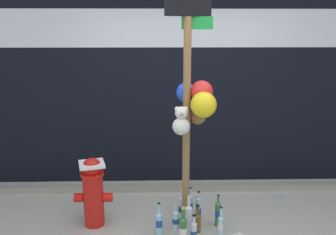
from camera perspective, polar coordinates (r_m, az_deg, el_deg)
The scene contains 17 objects.
building_wall at distance 4.91m, azimuth 2.31°, elevation 9.97°, with size 10.00×0.21×3.57m.
curb_strip at distance 4.91m, azimuth 2.46°, elevation -11.12°, with size 8.00×0.12×0.08m, color gray.
memorial_post at distance 3.56m, azimuth 4.11°, elevation 4.39°, with size 0.51×0.51×2.59m.
fire_hydrant at distance 4.05m, azimuth -11.86°, elevation -11.29°, with size 0.42×0.32×0.78m.
bottle_0 at distance 4.18m, azimuth 2.13°, elevation -14.14°, with size 0.06×0.06×0.38m.
bottle_1 at distance 3.98m, azimuth 8.38°, elevation -16.48°, with size 0.06×0.06×0.31m.
bottle_2 at distance 3.80m, azimuth 2.41°, elevation -17.22°, with size 0.08×0.08×0.38m.
bottle_3 at distance 4.10m, azimuth 7.94°, elevation -14.86°, with size 0.06×0.06×0.37m.
bottle_4 at distance 3.98m, azimuth 4.71°, elevation -16.18°, with size 0.07×0.07×0.31m.
bottle_5 at distance 3.92m, azimuth -1.43°, elevation -16.38°, with size 0.07×0.07×0.36m.
bottle_6 at distance 3.86m, azimuth 4.14°, elevation -17.43°, with size 0.07×0.07×0.28m.
bottle_7 at distance 4.02m, azimuth 1.24°, elevation -15.91°, with size 0.07×0.07×0.31m.
bottle_8 at distance 3.94m, azimuth 3.31°, elevation -15.63°, with size 0.07×0.07×0.43m.
bottle_9 at distance 4.12m, azimuth 4.87°, elevation -14.44°, with size 0.06×0.06×0.38m.
bottle_10 at distance 4.30m, azimuth 3.56°, elevation -13.60°, with size 0.07×0.07×0.34m.
litter_1 at distance 4.04m, azimuth 11.01°, elevation -17.86°, with size 0.06×0.12×0.01m, color silver.
litter_2 at distance 4.97m, azimuth 17.15°, elevation -11.96°, with size 0.13×0.06×0.01m, color #8C99B2.
Camera 1 is at (-0.32, -3.04, 2.10)m, focal length 38.24 mm.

